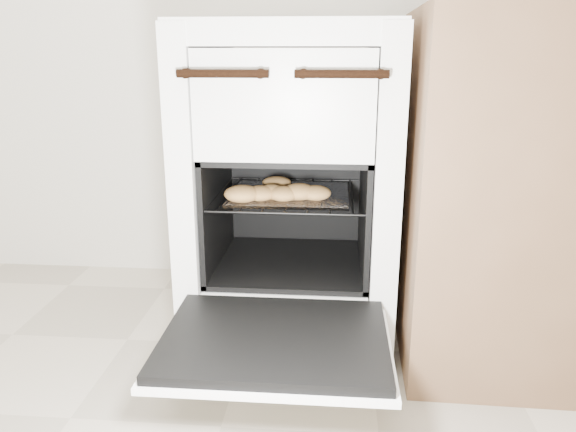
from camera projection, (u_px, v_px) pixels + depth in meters
The scene contains 5 objects.
stove at pixel (292, 187), 1.55m from camera, with size 0.54×0.60×0.83m.
oven_door at pixel (275, 342), 1.18m from camera, with size 0.49×0.38×0.03m.
oven_rack at pixel (290, 195), 1.50m from camera, with size 0.39×0.38×0.01m.
foil_sheet at pixel (290, 194), 1.48m from camera, with size 0.31×0.27×0.01m, color silver.
baked_rolls at pixel (277, 191), 1.42m from camera, with size 0.29×0.25×0.04m.
Camera 1 is at (0.23, -0.31, 0.77)m, focal length 35.00 mm.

